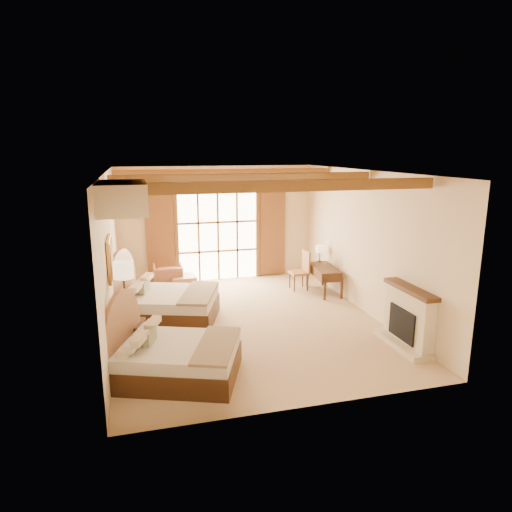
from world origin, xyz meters
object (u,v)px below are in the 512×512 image
object	(u,v)px
armchair	(168,277)
desk	(324,279)
bed_near	(168,356)
nightstand	(128,340)
bed_far	(160,303)

from	to	relation	value
armchair	desk	xyz separation A→B (m)	(3.89, -1.26, 0.02)
bed_near	nightstand	world-z (taller)	bed_near
bed_near	desk	size ratio (longest dim) A/B	1.83
desk	bed_far	bearing A→B (deg)	-161.70
bed_near	desk	xyz separation A→B (m)	(4.26, 3.60, -0.02)
bed_far	desk	distance (m)	4.34
nightstand	bed_near	bearing A→B (deg)	-43.00
bed_near	bed_far	bearing A→B (deg)	110.13
bed_near	bed_far	distance (m)	2.64
bed_far	armchair	size ratio (longest dim) A/B	3.34
bed_near	bed_far	xyz separation A→B (m)	(0.02, 2.64, 0.03)
bed_near	nightstand	distance (m)	1.17
bed_far	desk	bearing A→B (deg)	31.55
nightstand	desk	size ratio (longest dim) A/B	0.50
bed_far	armchair	world-z (taller)	bed_far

